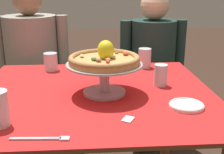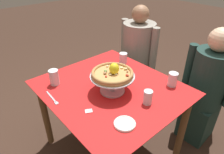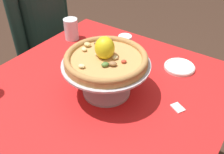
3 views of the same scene
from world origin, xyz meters
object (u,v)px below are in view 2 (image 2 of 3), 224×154
Objects in this scene: water_glass_back_left at (123,59)px; diner_left at (137,57)px; pizza_stand at (112,81)px; pizza at (113,73)px; water_glass_side_right at (148,98)px; water_glass_back_right at (173,80)px; side_plate at (125,124)px; sugar_packet at (89,111)px; water_glass_front_left at (54,78)px; dinner_fork at (53,99)px; diner_right at (206,91)px.

diner_left is (-0.19, 0.43, -0.19)m from water_glass_back_left.
pizza_stand reaches higher than water_glass_back_left.
water_glass_side_right is (0.28, 0.09, -0.12)m from pizza.
water_glass_back_right is (0.26, 0.42, -0.04)m from pizza_stand.
side_plate is 2.81× the size of sugar_packet.
water_glass_front_left reaches higher than side_plate.
side_plate is at bearing -29.09° from pizza_stand.
pizza_stand is 0.30m from sugar_packet.
dinner_fork is at bearing -118.27° from pizza.
side_plate is 1.02m from diner_right.
diner_left reaches higher than sugar_packet.
water_glass_side_right is at bearing 17.87° from pizza_stand.
diner_right is (0.13, 0.40, -0.23)m from water_glass_back_right.
pizza_stand is at bearing 150.91° from side_plate.
side_plate is at bearing 21.45° from sugar_packet.
water_glass_back_left is (-0.29, 0.40, -0.12)m from pizza.
water_glass_front_left reaches higher than dinner_fork.
sugar_packet is 0.04× the size of diner_right.
diner_left is (-0.76, 0.74, -0.19)m from water_glass_side_right.
water_glass_back_right is at bearing 58.25° from pizza.
sugar_packet is at bearing -63.24° from diner_left.
water_glass_side_right is at bearing -43.91° from diner_left.
side_plate is (0.71, 0.11, -0.05)m from water_glass_front_left.
pizza reaches higher than dinner_fork.
pizza_stand reaches higher than water_glass_back_right.
pizza reaches higher than water_glass_front_left.
water_glass_front_left is (-0.67, -0.38, 0.01)m from water_glass_side_right.
diner_right is (0.69, 0.42, -0.22)m from water_glass_back_left.
diner_left is (-0.74, 0.41, -0.19)m from water_glass_back_right.
diner_left is at bearing 151.44° from water_glass_back_right.
side_plate is 0.12× the size of diner_left.
water_glass_back_right reaches higher than water_glass_side_right.
diner_right is at bearing 71.42° from water_glass_back_right.
diner_left reaches higher than diner_right.
pizza is at bearing -115.71° from diner_right.
side_plate reaches higher than dinner_fork.
pizza_stand is at bearing -121.74° from water_glass_back_right.
sugar_packet is (0.29, 0.12, -0.00)m from dinner_fork.
pizza is 0.51m from water_glass_back_right.
diner_right is at bearing 64.29° from pizza_stand.
water_glass_side_right is at bearing 29.84° from water_glass_front_left.
pizza is 1.00m from diner_left.
pizza is 0.50m from water_glass_front_left.
side_plate is (0.33, -0.18, -0.16)m from pizza.
side_plate is 0.12× the size of diner_right.
diner_right reaches higher than dinner_fork.
water_glass_back_left is at bearing 82.18° from water_glass_front_left.
sugar_packet is 1.25m from diner_left.
diner_left reaches higher than side_plate.
water_glass_front_left reaches higher than water_glass_side_right.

